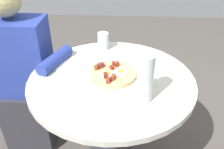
# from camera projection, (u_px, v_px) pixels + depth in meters

# --- Properties ---
(dining_table) EXTENTS (0.86, 0.86, 0.70)m
(dining_table) POSITION_uv_depth(u_px,v_px,m) (112.00, 102.00, 1.32)
(dining_table) COLOR beige
(dining_table) RESTS_ON ground_plane
(person_seated) EXTENTS (0.53, 0.37, 1.14)m
(person_seated) POSITION_uv_depth(u_px,v_px,m) (24.00, 82.00, 1.54)
(person_seated) COLOR #2D2D33
(person_seated) RESTS_ON ground_plane
(pizza_plate) EXTENTS (0.30, 0.30, 0.01)m
(pizza_plate) POSITION_uv_depth(u_px,v_px,m) (113.00, 77.00, 1.22)
(pizza_plate) COLOR white
(pizza_plate) RESTS_ON dining_table
(breakfast_pizza) EXTENTS (0.24, 0.24, 0.05)m
(breakfast_pizza) POSITION_uv_depth(u_px,v_px,m) (112.00, 74.00, 1.21)
(breakfast_pizza) COLOR tan
(breakfast_pizza) RESTS_ON pizza_plate
(bread_plate) EXTENTS (0.18, 0.18, 0.01)m
(bread_plate) POSITION_uv_depth(u_px,v_px,m) (159.00, 63.00, 1.34)
(bread_plate) COLOR white
(bread_plate) RESTS_ON dining_table
(napkin) EXTENTS (0.21, 0.22, 0.00)m
(napkin) POSITION_uv_depth(u_px,v_px,m) (71.00, 65.00, 1.33)
(napkin) COLOR white
(napkin) RESTS_ON dining_table
(fork) EXTENTS (0.10, 0.16, 0.00)m
(fork) POSITION_uv_depth(u_px,v_px,m) (74.00, 65.00, 1.32)
(fork) COLOR silver
(fork) RESTS_ON napkin
(knife) EXTENTS (0.10, 0.16, 0.00)m
(knife) POSITION_uv_depth(u_px,v_px,m) (69.00, 64.00, 1.34)
(knife) COLOR silver
(knife) RESTS_ON napkin
(water_glass) EXTENTS (0.07, 0.07, 0.11)m
(water_glass) POSITION_uv_depth(u_px,v_px,m) (103.00, 41.00, 1.48)
(water_glass) COLOR silver
(water_glass) RESTS_ON dining_table
(water_bottle) EXTENTS (0.07, 0.07, 0.23)m
(water_bottle) POSITION_uv_depth(u_px,v_px,m) (145.00, 79.00, 1.02)
(water_bottle) COLOR silver
(water_bottle) RESTS_ON dining_table
(salt_shaker) EXTENTS (0.03, 0.03, 0.06)m
(salt_shaker) POSITION_uv_depth(u_px,v_px,m) (150.00, 79.00, 1.16)
(salt_shaker) COLOR white
(salt_shaker) RESTS_ON dining_table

